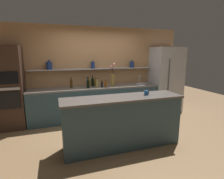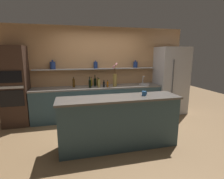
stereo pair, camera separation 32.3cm
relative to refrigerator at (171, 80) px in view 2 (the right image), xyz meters
name	(u,v)px [view 2 (the right image)]	position (x,y,z in m)	size (l,w,h in m)	color
ground_plane	(113,135)	(-2.15, -1.20, -1.02)	(12.00, 12.00, 0.00)	olive
back_wall_unit	(100,72)	(-2.15, 0.40, 0.29)	(5.20, 0.28, 2.60)	tan
back_counter_unit	(98,102)	(-2.28, 0.04, -0.56)	(3.62, 0.62, 0.92)	#334C56
island_counter	(119,122)	(-2.15, -1.68, -0.51)	(2.37, 0.61, 1.02)	#334C56
refrigerator	(171,80)	(0.00, 0.00, 0.00)	(0.90, 0.73, 2.04)	#B7B7BC
oven_tower	(15,86)	(-4.43, 0.04, 0.00)	(0.64, 0.64, 2.03)	#3D281E
flower_vase	(115,78)	(-1.80, -0.03, 0.13)	(0.15, 0.14, 0.67)	olive
sink_fixture	(144,84)	(-0.86, 0.05, -0.08)	(0.34, 0.34, 0.25)	#B7B7BC
bottle_wine_0	(90,84)	(-2.53, -0.08, 0.01)	(0.07, 0.07, 0.30)	black
bottle_sauce_1	(108,84)	(-2.03, -0.10, -0.02)	(0.05, 0.05, 0.19)	#9E4C0A
bottle_oil_2	(91,82)	(-2.45, 0.17, 0.01)	(0.06, 0.06, 0.26)	olive
bottle_spirit_3	(99,83)	(-2.27, -0.05, 0.01)	(0.08, 0.08, 0.25)	tan
bottle_sauce_4	(104,84)	(-2.14, -0.11, -0.02)	(0.06, 0.06, 0.20)	black
bottle_spirit_5	(74,83)	(-2.95, 0.09, 0.02)	(0.07, 0.07, 0.29)	#4C2D0C
bottle_spirit_6	(90,83)	(-2.51, 0.12, 0.01)	(0.06, 0.06, 0.26)	gray
bottle_oil_7	(98,82)	(-2.26, 0.20, 0.00)	(0.07, 0.07, 0.24)	brown
bottle_wine_8	(95,82)	(-2.35, 0.13, 0.02)	(0.08, 0.08, 0.32)	black
coffee_mug	(144,93)	(-1.64, -1.67, 0.05)	(0.10, 0.08, 0.09)	#235184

